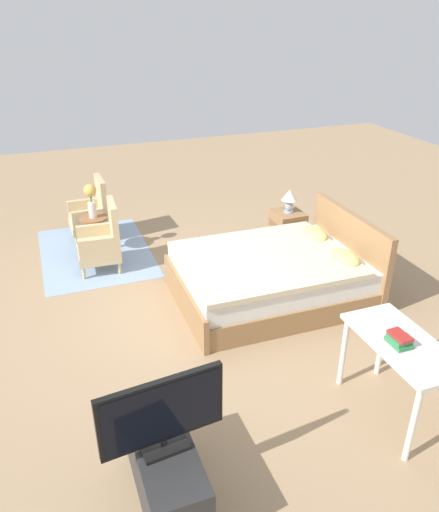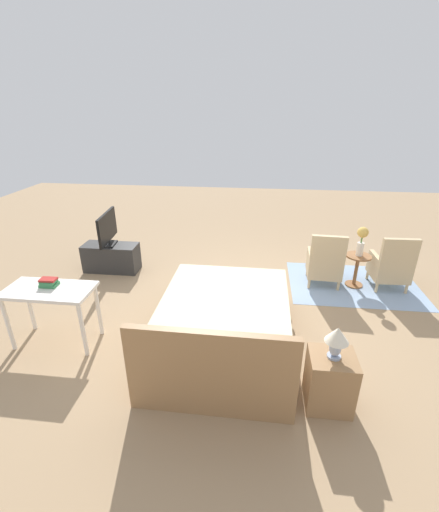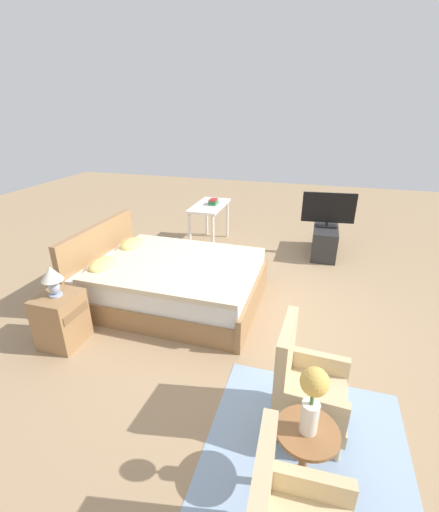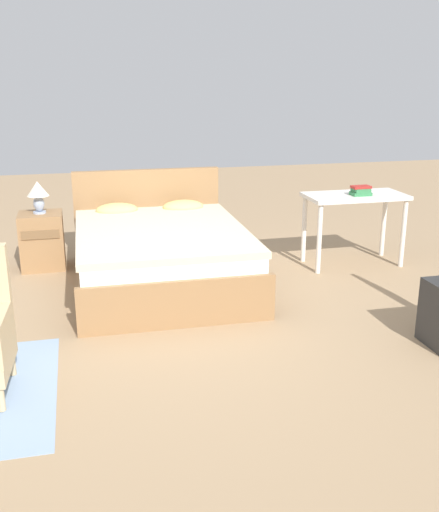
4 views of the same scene
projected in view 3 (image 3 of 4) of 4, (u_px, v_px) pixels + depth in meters
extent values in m
plane|color=#A38460|center=(236.00, 311.00, 4.32)|extent=(16.00, 16.00, 0.00)
cube|color=#8EA8C6|center=(304.00, 487.00, 2.33)|extent=(2.10, 1.50, 0.01)
cube|color=#997047|center=(174.00, 292.00, 4.50)|extent=(1.59, 2.21, 0.28)
cube|color=white|center=(173.00, 274.00, 4.39)|extent=(1.53, 2.12, 0.24)
cube|color=beige|center=(178.00, 264.00, 4.31)|extent=(1.57, 1.95, 0.06)
cube|color=#997047|center=(101.00, 259.00, 4.64)|extent=(1.60, 0.10, 0.96)
cube|color=#997047|center=(254.00, 300.00, 4.19)|extent=(1.60, 0.08, 0.40)
ellipsoid|color=#DBC670|center=(103.00, 265.00, 4.21)|extent=(0.44, 0.28, 0.14)
ellipsoid|color=#DBC670|center=(132.00, 244.00, 4.83)|extent=(0.44, 0.28, 0.14)
cube|color=#CCB284|center=(261.00, 500.00, 1.68)|extent=(0.54, 0.10, 0.64)
cube|color=#CCB284|center=(306.00, 489.00, 1.92)|extent=(0.09, 0.52, 0.26)
cylinder|color=#CCB284|center=(338.00, 451.00, 2.48)|extent=(0.04, 0.04, 0.16)
cylinder|color=#CCB284|center=(340.00, 404.00, 2.88)|extent=(0.04, 0.04, 0.16)
cylinder|color=#CCB284|center=(275.00, 433.00, 2.62)|extent=(0.04, 0.04, 0.16)
cylinder|color=#CCB284|center=(285.00, 390.00, 3.02)|extent=(0.04, 0.04, 0.16)
cube|color=#CCB284|center=(311.00, 405.00, 2.69)|extent=(0.57, 0.57, 0.12)
cube|color=#C6B289|center=(312.00, 394.00, 2.65)|extent=(0.52, 0.52, 0.10)
cube|color=#CCB284|center=(285.00, 360.00, 2.61)|extent=(0.54, 0.11, 0.64)
cube|color=#CCB284|center=(310.00, 410.00, 2.41)|extent=(0.10, 0.52, 0.26)
cube|color=#CCB284|center=(316.00, 366.00, 2.82)|extent=(0.10, 0.52, 0.26)
cylinder|color=#936038|center=(299.00, 485.00, 2.33)|extent=(0.28, 0.28, 0.03)
cylinder|color=#936038|center=(303.00, 460.00, 2.23)|extent=(0.06, 0.06, 0.49)
cylinder|color=#936038|center=(307.00, 432.00, 2.12)|extent=(0.40, 0.40, 0.02)
cylinder|color=silver|center=(309.00, 417.00, 2.07)|extent=(0.11, 0.11, 0.22)
cylinder|color=#477538|center=(312.00, 398.00, 2.01)|extent=(0.02, 0.02, 0.10)
sphere|color=#E0B251|center=(315.00, 382.00, 1.96)|extent=(0.17, 0.17, 0.17)
cube|color=#997047|center=(61.00, 319.00, 3.65)|extent=(0.44, 0.40, 0.59)
cube|color=brown|center=(76.00, 313.00, 3.55)|extent=(0.37, 0.01, 0.09)
cylinder|color=#9EADC6|center=(56.00, 295.00, 3.53)|extent=(0.13, 0.13, 0.02)
ellipsoid|color=#9EADC6|center=(54.00, 287.00, 3.49)|extent=(0.11, 0.11, 0.16)
cone|color=silver|center=(51.00, 273.00, 3.43)|extent=(0.22, 0.22, 0.15)
cube|color=#2D2D2D|center=(324.00, 240.00, 5.92)|extent=(0.96, 0.40, 0.49)
cube|color=black|center=(326.00, 226.00, 5.82)|extent=(0.23, 0.34, 0.03)
cylinder|color=black|center=(327.00, 223.00, 5.80)|extent=(0.04, 0.04, 0.05)
cube|color=black|center=(329.00, 208.00, 5.69)|extent=(0.13, 0.86, 0.50)
cube|color=black|center=(329.00, 207.00, 5.71)|extent=(0.09, 0.80, 0.45)
cylinder|color=silver|center=(213.00, 235.00, 5.81)|extent=(0.05, 0.05, 0.72)
cylinder|color=silver|center=(227.00, 219.00, 6.64)|extent=(0.05, 0.05, 0.72)
cylinder|color=silver|center=(190.00, 233.00, 5.92)|extent=(0.05, 0.05, 0.72)
cylinder|color=silver|center=(207.00, 217.00, 6.74)|extent=(0.05, 0.05, 0.72)
cube|color=silver|center=(209.00, 206.00, 6.12)|extent=(1.04, 0.52, 0.04)
cube|color=#337A47|center=(213.00, 203.00, 6.11)|extent=(0.20, 0.14, 0.03)
cube|color=#337A47|center=(213.00, 201.00, 6.10)|extent=(0.17, 0.14, 0.04)
cube|color=#AD2823|center=(213.00, 200.00, 6.08)|extent=(0.19, 0.12, 0.02)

